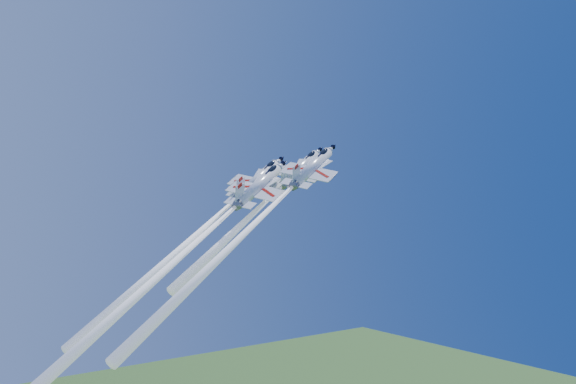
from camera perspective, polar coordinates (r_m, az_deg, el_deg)
jet_lead at (r=99.58m, az=-2.31°, el=-1.15°), size 30.10×15.27×27.47m
jet_left at (r=92.26m, az=-7.74°, el=-3.42°), size 34.02×17.26×31.84m
jet_right at (r=86.62m, az=-3.17°, el=-3.00°), size 35.91×18.22×33.97m
jet_slot at (r=85.92m, az=-9.54°, el=-5.69°), size 39.58×20.08×37.77m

